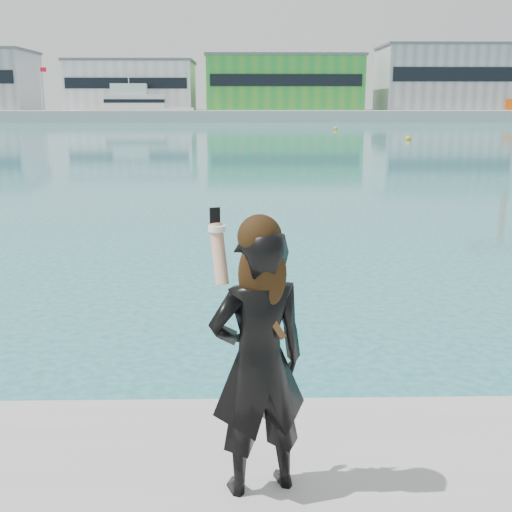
{
  "coord_description": "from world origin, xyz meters",
  "views": [
    {
      "loc": [
        -0.31,
        -4.09,
        3.28
      ],
      "look_at": [
        -0.21,
        0.39,
        2.21
      ],
      "focal_mm": 45.0,
      "sensor_mm": 36.0,
      "label": 1
    }
  ],
  "objects_px": {
    "buoy_near": "(336,130)",
    "woman": "(258,354)",
    "motor_yacht": "(139,108)",
    "buoy_extra": "(408,140)"
  },
  "relations": [
    {
      "from": "buoy_near",
      "to": "woman",
      "type": "distance_m",
      "value": 79.83
    },
    {
      "from": "motor_yacht",
      "to": "buoy_near",
      "type": "bearing_deg",
      "value": -53.75
    },
    {
      "from": "motor_yacht",
      "to": "woman",
      "type": "height_order",
      "value": "motor_yacht"
    },
    {
      "from": "motor_yacht",
      "to": "buoy_extra",
      "type": "xyz_separation_m",
      "value": [
        33.92,
        -60.62,
        -2.48
      ]
    },
    {
      "from": "buoy_extra",
      "to": "motor_yacht",
      "type": "bearing_deg",
      "value": 119.23
    },
    {
      "from": "woman",
      "to": "motor_yacht",
      "type": "bearing_deg",
      "value": -99.14
    },
    {
      "from": "buoy_extra",
      "to": "woman",
      "type": "xyz_separation_m",
      "value": [
        -15.07,
        -55.17,
        1.74
      ]
    },
    {
      "from": "motor_yacht",
      "to": "woman",
      "type": "relative_size",
      "value": 10.31
    },
    {
      "from": "buoy_extra",
      "to": "woman",
      "type": "height_order",
      "value": "woman"
    },
    {
      "from": "buoy_near",
      "to": "woman",
      "type": "relative_size",
      "value": 0.27
    }
  ]
}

